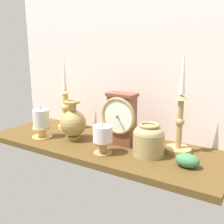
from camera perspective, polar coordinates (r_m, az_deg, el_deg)
The scene contains 10 objects.
ground_plane at distance 110.74cm, azimuth -2.17°, elevation -7.34°, with size 100.00×36.00×2.40cm, color #523A19.
back_wall at distance 119.23cm, azimuth 2.65°, elevation 10.82°, with size 120.00×2.00×65.00cm, color silver.
mantel_clock at distance 105.26cm, azimuth 2.00°, elevation -1.36°, with size 15.06×9.62×21.34cm.
candlestick_tall_left at distance 100.23cm, azimuth 14.60°, elevation -1.81°, with size 9.75×9.75×39.30cm.
candlestick_tall_center at distance 128.54cm, azimuth -10.01°, elevation 0.72°, with size 8.38×8.38×35.25cm.
brass_vase_bulbous at distance 113.38cm, azimuth -8.46°, elevation -2.28°, with size 11.26×11.26×17.29cm.
brass_vase_jar at distance 97.33cm, azimuth 8.00°, elevation -5.89°, with size 11.65×11.65×12.13cm.
pillar_candle_front at distance 119.39cm, azimuth -15.15°, elevation -2.23°, with size 8.88×8.88×13.69cm.
pillar_candle_near_clock at distance 97.91cm, azimuth -2.03°, elevation -5.52°, with size 7.36×7.36×11.98cm.
ivy_sprig at distance 91.98cm, azimuth 16.10°, elevation -10.12°, with size 8.14×5.70×4.68cm.
Camera 1 is at (56.95, -86.06, 39.00)cm, focal length 41.93 mm.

